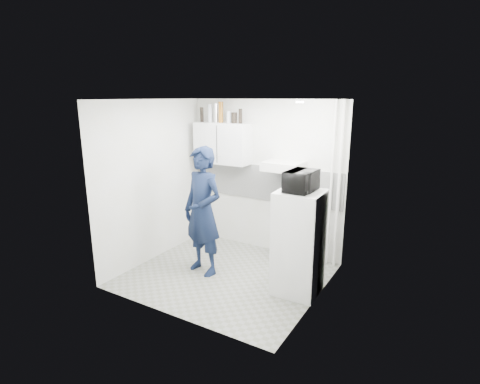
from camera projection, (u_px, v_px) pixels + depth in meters
The scene contains 24 objects.
floor at pixel (226, 275), 5.69m from camera, with size 2.80×2.80×0.00m, color gray.
ceiling at pixel (225, 99), 5.04m from camera, with size 2.80×2.80×0.00m, color white.
wall_back at pixel (265, 177), 6.41m from camera, with size 2.80×2.80×0.00m, color beige.
wall_left at pixel (153, 182), 6.06m from camera, with size 2.60×2.60×0.00m, color beige.
wall_right at pixel (320, 207), 4.68m from camera, with size 2.60×2.60×0.00m, color beige.
person at pixel (203, 211), 5.58m from camera, with size 0.71×0.47×1.94m, color black.
stove at pixel (290, 238), 6.13m from camera, with size 0.48×0.48×0.76m, color silver.
fridge at pixel (299, 243), 5.06m from camera, with size 0.60×0.60×1.44m, color white.
stove_top at pixel (291, 215), 6.04m from camera, with size 0.46×0.46×0.03m, color black.
saucepan at pixel (286, 210), 6.10m from camera, with size 0.16×0.16×0.09m, color silver.
microwave at pixel (301, 181), 4.84m from camera, with size 0.33×0.49×0.27m, color black.
bottle_a at pixel (202, 115), 6.59m from camera, with size 0.06×0.06×0.26m, color black.
bottle_b at pixel (210, 113), 6.49m from camera, with size 0.08×0.08×0.31m, color #B2B7BC.
bottle_c at pixel (216, 113), 6.43m from camera, with size 0.08×0.08×0.32m, color silver.
bottle_d at pixel (221, 112), 6.38m from camera, with size 0.08×0.08×0.35m, color brown.
canister_a at pixel (229, 117), 6.32m from camera, with size 0.08×0.08×0.20m, color #B2B7BC.
canister_b at pixel (234, 118), 6.27m from camera, with size 0.09×0.09×0.18m, color black.
bottle_e at pixel (240, 116), 6.20m from camera, with size 0.06×0.06×0.24m, color black.
upper_cabinet at pixel (222, 143), 6.50m from camera, with size 1.00×0.35×0.70m, color white.
range_hood at pixel (284, 166), 5.91m from camera, with size 0.60×0.50×0.14m, color silver.
backsplash at pixel (265, 183), 6.42m from camera, with size 2.74×0.03×0.60m, color white.
pipe_a at pixel (339, 187), 5.70m from camera, with size 0.05×0.05×2.60m, color silver.
pipe_b at pixel (331, 186), 5.76m from camera, with size 0.04×0.04×2.60m, color silver.
ceiling_spot_fixture at pixel (300, 102), 4.73m from camera, with size 0.10×0.10×0.02m, color white.
Camera 1 is at (2.82, -4.37, 2.64)m, focal length 28.00 mm.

